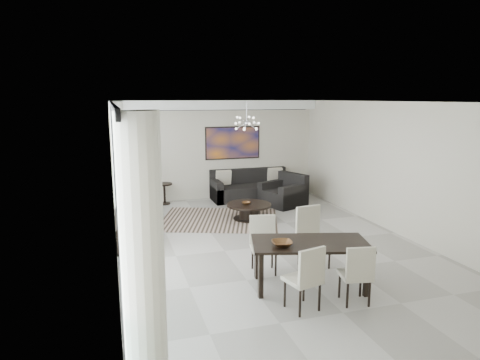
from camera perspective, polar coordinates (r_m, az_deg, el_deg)
name	(u,v)px	position (r m, az deg, el deg)	size (l,w,h in m)	color
room_shell	(292,175)	(8.64, 7.00, 0.66)	(6.00, 9.00, 2.90)	#A8A39B
window_wall	(121,184)	(7.91, -15.55, -0.48)	(0.37, 8.95, 2.90)	silver
soffit	(218,105)	(12.43, -3.01, 9.95)	(5.98, 0.40, 0.26)	white
painting	(233,143)	(12.79, -0.97, 4.97)	(1.68, 0.04, 0.98)	#C3681B
chandelier	(247,123)	(10.80, 0.90, 7.59)	(0.66, 0.66, 0.71)	silver
rug	(220,219)	(10.67, -2.75, -5.26)	(2.83, 2.18, 0.01)	black
coffee_table	(249,211)	(10.63, 1.20, -4.10)	(1.11, 1.11, 0.39)	black
bowl_coffee	(246,203)	(10.53, 0.84, -3.11)	(0.22, 0.22, 0.07)	brown
sofa_main	(252,189)	(12.77, 1.55, -1.21)	(2.38, 0.98, 0.87)	black
loveseat	(133,207)	(11.16, -14.10, -3.52)	(0.85, 1.51, 0.76)	black
armchair	(284,195)	(12.07, 5.90, -1.95)	(1.31, 1.34, 0.88)	black
side_table	(164,190)	(12.27, -10.04, -1.33)	(0.44, 0.44, 0.61)	black
tv_console	(127,230)	(9.29, -14.78, -6.46)	(0.47, 1.65, 0.52)	black
television	(134,203)	(9.09, -13.94, -2.96)	(1.14, 0.15, 0.66)	gray
dining_table	(310,247)	(6.88, 9.32, -8.84)	(1.98, 1.34, 0.75)	black
dining_chair_sw	(307,275)	(6.17, 8.91, -12.36)	(0.54, 0.54, 0.96)	#B9B19A
dining_chair_se	(358,271)	(6.51, 15.40, -11.63)	(0.49, 0.49, 0.91)	#B9B19A
dining_chair_nw	(263,240)	(7.48, 3.12, -7.95)	(0.53, 0.53, 0.97)	#B9B19A
dining_chair_ne	(311,232)	(7.80, 9.47, -6.83)	(0.56, 0.56, 1.07)	#B9B19A
bowl_dining	(282,244)	(6.61, 5.61, -8.43)	(0.32, 0.32, 0.08)	brown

